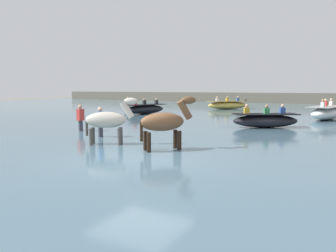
% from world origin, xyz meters
% --- Properties ---
extents(ground_plane, '(120.00, 120.00, 0.00)m').
position_xyz_m(ground_plane, '(0.00, 0.00, 0.00)').
color(ground_plane, '#756B56').
extents(water_surface, '(90.00, 90.00, 0.39)m').
position_xyz_m(water_surface, '(0.00, 10.00, 0.19)').
color(water_surface, '#476675').
rests_on(water_surface, ground).
extents(horse_lead_bay, '(1.53, 1.72, 2.13)m').
position_xyz_m(horse_lead_bay, '(0.03, 1.37, 1.26)').
color(horse_lead_bay, brown).
rests_on(horse_lead_bay, ground).
extents(horse_trailing_pinto, '(1.80, 1.24, 2.06)m').
position_xyz_m(horse_trailing_pinto, '(-2.29, 1.35, 1.22)').
color(horse_trailing_pinto, beige).
rests_on(horse_trailing_pinto, ground).
extents(boat_near_port, '(3.04, 3.90, 1.19)m').
position_xyz_m(boat_near_port, '(-13.55, 18.40, 0.74)').
color(boat_near_port, '#B2AD9E').
rests_on(boat_near_port, water_surface).
extents(boat_mid_outer, '(2.41, 4.32, 1.34)m').
position_xyz_m(boat_mid_outer, '(4.08, 15.54, 0.82)').
color(boat_mid_outer, silver).
rests_on(boat_mid_outer, water_surface).
extents(boat_mid_channel, '(3.50, 2.79, 1.19)m').
position_xyz_m(boat_mid_channel, '(1.55, 9.23, 0.75)').
color(boat_mid_channel, black).
rests_on(boat_mid_channel, water_surface).
extents(boat_distant_west, '(3.80, 3.85, 1.25)m').
position_xyz_m(boat_distant_west, '(-4.95, 22.69, 0.78)').
color(boat_distant_west, gold).
rests_on(boat_distant_west, water_surface).
extents(boat_distant_east, '(2.36, 3.78, 1.22)m').
position_xyz_m(boat_distant_east, '(-8.77, 13.92, 0.77)').
color(boat_distant_east, black).
rests_on(boat_distant_east, water_surface).
extents(person_wading_mid, '(0.20, 0.32, 1.63)m').
position_xyz_m(person_wading_mid, '(-5.84, 3.68, 0.87)').
color(person_wading_mid, '#383842').
rests_on(person_wading_mid, ground).
extents(person_wading_close, '(0.38, 0.34, 1.63)m').
position_xyz_m(person_wading_close, '(-3.72, 2.60, 0.87)').
color(person_wading_close, '#383842').
rests_on(person_wading_close, ground).
extents(far_shoreline, '(80.00, 2.40, 1.77)m').
position_xyz_m(far_shoreline, '(0.00, 38.40, 0.88)').
color(far_shoreline, '#605B4C').
rests_on(far_shoreline, ground).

